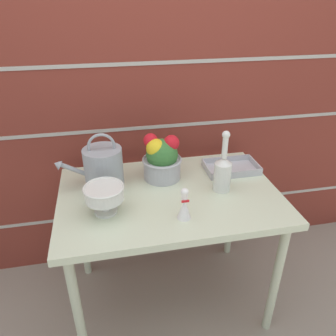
{
  "coord_description": "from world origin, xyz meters",
  "views": [
    {
      "loc": [
        -0.28,
        -1.33,
        1.62
      ],
      "look_at": [
        0.0,
        0.04,
        0.86
      ],
      "focal_mm": 35.0,
      "sensor_mm": 36.0,
      "label": 1
    }
  ],
  "objects_px": {
    "figurine_vase": "(184,206)",
    "wire_tray": "(231,168)",
    "glass_decanter": "(223,171)",
    "watering_can": "(103,167)",
    "flower_planter": "(162,158)",
    "crystal_pedestal_bowl": "(104,194)"
  },
  "relations": [
    {
      "from": "glass_decanter",
      "to": "figurine_vase",
      "type": "distance_m",
      "value": 0.31
    },
    {
      "from": "wire_tray",
      "to": "crystal_pedestal_bowl",
      "type": "bearing_deg",
      "value": -159.64
    },
    {
      "from": "watering_can",
      "to": "flower_planter",
      "type": "distance_m",
      "value": 0.3
    },
    {
      "from": "watering_can",
      "to": "wire_tray",
      "type": "xyz_separation_m",
      "value": [
        0.69,
        0.03,
        -0.1
      ]
    },
    {
      "from": "glass_decanter",
      "to": "wire_tray",
      "type": "height_order",
      "value": "glass_decanter"
    },
    {
      "from": "figurine_vase",
      "to": "wire_tray",
      "type": "bearing_deg",
      "value": 45.57
    },
    {
      "from": "crystal_pedestal_bowl",
      "to": "figurine_vase",
      "type": "relative_size",
      "value": 1.2
    },
    {
      "from": "figurine_vase",
      "to": "wire_tray",
      "type": "distance_m",
      "value": 0.52
    },
    {
      "from": "glass_decanter",
      "to": "wire_tray",
      "type": "xyz_separation_m",
      "value": [
        0.12,
        0.18,
        -0.09
      ]
    },
    {
      "from": "watering_can",
      "to": "glass_decanter",
      "type": "height_order",
      "value": "glass_decanter"
    },
    {
      "from": "glass_decanter",
      "to": "figurine_vase",
      "type": "height_order",
      "value": "glass_decanter"
    },
    {
      "from": "figurine_vase",
      "to": "wire_tray",
      "type": "relative_size",
      "value": 0.52
    },
    {
      "from": "figurine_vase",
      "to": "glass_decanter",
      "type": "bearing_deg",
      "value": 38.17
    },
    {
      "from": "flower_planter",
      "to": "glass_decanter",
      "type": "height_order",
      "value": "glass_decanter"
    },
    {
      "from": "flower_planter",
      "to": "figurine_vase",
      "type": "relative_size",
      "value": 1.63
    },
    {
      "from": "watering_can",
      "to": "wire_tray",
      "type": "height_order",
      "value": "watering_can"
    },
    {
      "from": "figurine_vase",
      "to": "wire_tray",
      "type": "height_order",
      "value": "figurine_vase"
    },
    {
      "from": "crystal_pedestal_bowl",
      "to": "figurine_vase",
      "type": "height_order",
      "value": "figurine_vase"
    },
    {
      "from": "glass_decanter",
      "to": "watering_can",
      "type": "bearing_deg",
      "value": 164.9
    },
    {
      "from": "watering_can",
      "to": "figurine_vase",
      "type": "relative_size",
      "value": 2.23
    },
    {
      "from": "crystal_pedestal_bowl",
      "to": "flower_planter",
      "type": "height_order",
      "value": "flower_planter"
    },
    {
      "from": "crystal_pedestal_bowl",
      "to": "wire_tray",
      "type": "height_order",
      "value": "crystal_pedestal_bowl"
    }
  ]
}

